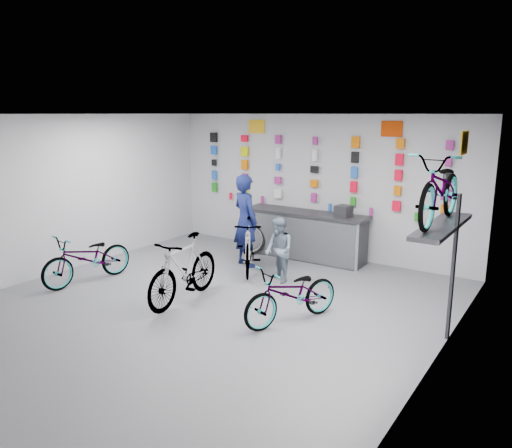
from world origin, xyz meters
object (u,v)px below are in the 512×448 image
Objects in this scene: bike_left at (88,258)px; clerk at (245,221)px; bike_service at (249,245)px; counter at (304,236)px; bike_right at (292,294)px; customer at (279,250)px; bike_center at (184,269)px.

clerk is at bearing 61.54° from bike_left.
bike_service is at bearing 54.32° from bike_left.
counter reaches higher than bike_right.
clerk reaches higher than bike_service.
bike_service reaches higher than bike_left.
customer is (0.81, -0.22, 0.08)m from bike_service.
clerk reaches higher than bike_left.
customer is (0.34, -1.61, 0.11)m from counter.
bike_service is at bearing -163.88° from customer.
clerk reaches higher than bike_center.
bike_center reaches higher than counter.
bike_center is (2.08, 0.26, 0.09)m from bike_left.
clerk is at bearing -123.47° from counter.
bike_service reaches higher than counter.
bike_left reaches higher than bike_right.
counter is 2.26× the size of customer.
counter is at bearing 77.29° from bike_center.
bike_left is 1.46× the size of customer.
bike_center is 1.90m from bike_right.
counter is at bearing -99.30° from clerk.
bike_left is 2.09m from bike_center.
bike_service is 1.45× the size of customer.
clerk reaches higher than counter.
bike_left is at bearing -178.10° from bike_center.
counter is 1.54× the size of bike_left.
bike_service is (-0.04, 1.91, -0.03)m from bike_center.
bike_right is at bearing 14.68° from bike_left.
clerk is (1.78, 2.44, 0.46)m from bike_left.
counter is 1.41m from clerk.
bike_center is 1.52× the size of customer.
bike_right is at bearing -64.78° from counter.
customer reaches higher than counter.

